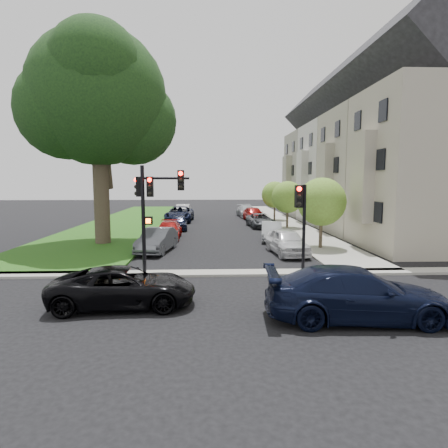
{
  "coord_description": "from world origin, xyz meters",
  "views": [
    {
      "loc": [
        -0.79,
        -14.91,
        4.32
      ],
      "look_at": [
        0.0,
        5.0,
        2.0
      ],
      "focal_mm": 30.0,
      "sensor_mm": 36.0,
      "label": 1
    }
  ],
  "objects_px": {
    "eucalyptus": "(97,97)",
    "traffic_signal_secondary": "(301,212)",
    "car_parked_2": "(261,220)",
    "car_parked_4": "(246,211)",
    "car_parked_9": "(183,211)",
    "car_cross_near": "(124,287)",
    "car_cross_far": "(356,294)",
    "small_tree_b": "(288,197)",
    "traffic_signal_main": "(152,200)",
    "car_parked_8": "(180,214)",
    "small_tree_a": "(322,202)",
    "car_parked_1": "(272,231)",
    "small_tree_c": "(275,195)",
    "car_parked_7": "(179,222)",
    "car_parked_3": "(254,214)",
    "car_parked_6": "(169,230)",
    "car_parked_5": "(157,240)",
    "car_parked_0": "(287,242)"
  },
  "relations": [
    {
      "from": "eucalyptus",
      "to": "car_parked_5",
      "type": "height_order",
      "value": "eucalyptus"
    },
    {
      "from": "car_parked_1",
      "to": "car_parked_9",
      "type": "xyz_separation_m",
      "value": [
        -7.68,
        18.29,
        0.06
      ]
    },
    {
      "from": "car_parked_2",
      "to": "small_tree_c",
      "type": "bearing_deg",
      "value": 63.16
    },
    {
      "from": "traffic_signal_main",
      "to": "car_parked_3",
      "type": "height_order",
      "value": "traffic_signal_main"
    },
    {
      "from": "car_parked_4",
      "to": "car_cross_far",
      "type": "bearing_deg",
      "value": -93.7
    },
    {
      "from": "car_cross_far",
      "to": "car_parked_5",
      "type": "height_order",
      "value": "car_cross_far"
    },
    {
      "from": "traffic_signal_secondary",
      "to": "small_tree_c",
      "type": "bearing_deg",
      "value": 83.11
    },
    {
      "from": "traffic_signal_secondary",
      "to": "car_parked_6",
      "type": "bearing_deg",
      "value": 124.25
    },
    {
      "from": "traffic_signal_secondary",
      "to": "car_parked_3",
      "type": "relative_size",
      "value": 0.93
    },
    {
      "from": "eucalyptus",
      "to": "small_tree_b",
      "type": "xyz_separation_m",
      "value": [
        14.27,
        7.71,
        -6.84
      ]
    },
    {
      "from": "car_parked_2",
      "to": "car_parked_4",
      "type": "distance_m",
      "value": 10.22
    },
    {
      "from": "eucalyptus",
      "to": "car_parked_4",
      "type": "height_order",
      "value": "eucalyptus"
    },
    {
      "from": "traffic_signal_main",
      "to": "car_parked_8",
      "type": "relative_size",
      "value": 0.86
    },
    {
      "from": "traffic_signal_main",
      "to": "car_parked_9",
      "type": "relative_size",
      "value": 1.12
    },
    {
      "from": "small_tree_b",
      "to": "car_parked_0",
      "type": "bearing_deg",
      "value": -101.86
    },
    {
      "from": "car_cross_far",
      "to": "small_tree_b",
      "type": "bearing_deg",
      "value": -2.92
    },
    {
      "from": "car_parked_0",
      "to": "small_tree_b",
      "type": "bearing_deg",
      "value": 72.22
    },
    {
      "from": "traffic_signal_main",
      "to": "car_parked_2",
      "type": "height_order",
      "value": "traffic_signal_main"
    },
    {
      "from": "small_tree_b",
      "to": "car_parked_2",
      "type": "xyz_separation_m",
      "value": [
        -2.21,
        1.23,
        -2.2
      ]
    },
    {
      "from": "car_parked_2",
      "to": "car_parked_5",
      "type": "relative_size",
      "value": 1.05
    },
    {
      "from": "small_tree_a",
      "to": "car_parked_1",
      "type": "bearing_deg",
      "value": 123.64
    },
    {
      "from": "eucalyptus",
      "to": "small_tree_a",
      "type": "relative_size",
      "value": 3.15
    },
    {
      "from": "car_parked_9",
      "to": "car_cross_near",
      "type": "bearing_deg",
      "value": -87.35
    },
    {
      "from": "traffic_signal_main",
      "to": "car_parked_4",
      "type": "bearing_deg",
      "value": 75.52
    },
    {
      "from": "car_cross_far",
      "to": "car_parked_4",
      "type": "relative_size",
      "value": 1.16
    },
    {
      "from": "car_parked_1",
      "to": "car_parked_3",
      "type": "bearing_deg",
      "value": 97.17
    },
    {
      "from": "car_parked_0",
      "to": "car_parked_4",
      "type": "height_order",
      "value": "car_parked_0"
    },
    {
      "from": "car_parked_1",
      "to": "car_parked_9",
      "type": "height_order",
      "value": "car_parked_9"
    },
    {
      "from": "small_tree_c",
      "to": "car_parked_4",
      "type": "bearing_deg",
      "value": 117.44
    },
    {
      "from": "small_tree_a",
      "to": "car_parked_2",
      "type": "distance_m",
      "value": 11.8
    },
    {
      "from": "eucalyptus",
      "to": "car_parked_0",
      "type": "distance_m",
      "value": 15.32
    },
    {
      "from": "car_cross_far",
      "to": "car_parked_3",
      "type": "relative_size",
      "value": 1.27
    },
    {
      "from": "car_parked_9",
      "to": "car_parked_8",
      "type": "bearing_deg",
      "value": -87.35
    },
    {
      "from": "car_cross_far",
      "to": "car_parked_6",
      "type": "height_order",
      "value": "car_cross_far"
    },
    {
      "from": "eucalyptus",
      "to": "car_parked_8",
      "type": "xyz_separation_m",
      "value": [
        4.15,
        14.07,
        -8.88
      ]
    },
    {
      "from": "car_parked_6",
      "to": "car_parked_1",
      "type": "bearing_deg",
      "value": -8.87
    },
    {
      "from": "small_tree_c",
      "to": "car_cross_near",
      "type": "xyz_separation_m",
      "value": [
        -9.94,
        -27.01,
        -2.13
      ]
    },
    {
      "from": "traffic_signal_secondary",
      "to": "car_parked_2",
      "type": "xyz_separation_m",
      "value": [
        0.51,
        17.22,
        -2.24
      ]
    },
    {
      "from": "car_parked_1",
      "to": "small_tree_a",
      "type": "bearing_deg",
      "value": -48.09
    },
    {
      "from": "car_parked_4",
      "to": "car_parked_5",
      "type": "relative_size",
      "value": 1.11
    },
    {
      "from": "car_cross_far",
      "to": "car_parked_1",
      "type": "height_order",
      "value": "car_cross_far"
    },
    {
      "from": "small_tree_a",
      "to": "car_parked_6",
      "type": "distance_m",
      "value": 11.36
    },
    {
      "from": "car_cross_near",
      "to": "car_parked_2",
      "type": "bearing_deg",
      "value": -23.48
    },
    {
      "from": "eucalyptus",
      "to": "car_parked_9",
      "type": "relative_size",
      "value": 3.19
    },
    {
      "from": "eucalyptus",
      "to": "traffic_signal_secondary",
      "type": "distance_m",
      "value": 15.75
    },
    {
      "from": "car_parked_1",
      "to": "car_parked_8",
      "type": "height_order",
      "value": "car_parked_8"
    },
    {
      "from": "small_tree_a",
      "to": "car_parked_7",
      "type": "xyz_separation_m",
      "value": [
        -9.69,
        9.91,
        -2.36
      ]
    },
    {
      "from": "car_cross_far",
      "to": "car_parked_8",
      "type": "bearing_deg",
      "value": 18.57
    },
    {
      "from": "car_parked_1",
      "to": "car_parked_4",
      "type": "distance_m",
      "value": 17.84
    },
    {
      "from": "car_parked_3",
      "to": "car_parked_5",
      "type": "relative_size",
      "value": 1.02
    }
  ]
}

